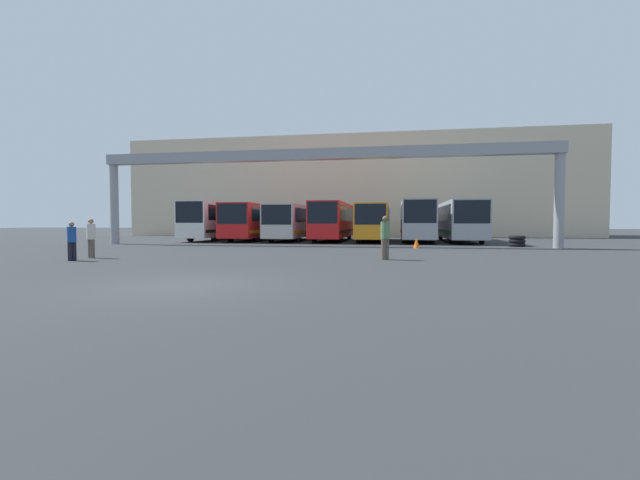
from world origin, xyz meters
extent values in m
plane|color=#2D3033|center=(0.00, 0.00, 0.00)|extent=(200.00, 200.00, 0.00)
cube|color=beige|center=(0.00, 42.95, 5.67)|extent=(52.50, 12.00, 11.35)
cylinder|color=gray|center=(-15.07, 18.24, 2.89)|extent=(0.60, 0.60, 5.77)
cylinder|color=gray|center=(15.07, 18.24, 2.89)|extent=(0.60, 0.60, 5.77)
cube|color=gray|center=(0.00, 18.24, 6.12)|extent=(30.74, 0.80, 0.70)
cube|color=silver|center=(-10.38, 25.71, 1.82)|extent=(2.44, 10.32, 2.95)
cube|color=black|center=(-10.38, 20.57, 2.37)|extent=(2.25, 0.06, 1.65)
cube|color=black|center=(-10.38, 25.71, 2.37)|extent=(2.47, 8.77, 1.24)
cube|color=black|center=(-10.38, 25.71, 0.88)|extent=(2.47, 9.81, 0.24)
cylinder|color=black|center=(-11.44, 22.82, 0.50)|extent=(0.28, 1.00, 1.00)
cylinder|color=black|center=(-9.32, 22.82, 0.50)|extent=(0.28, 1.00, 1.00)
cylinder|color=black|center=(-11.44, 28.60, 0.50)|extent=(0.28, 1.00, 1.00)
cylinder|color=black|center=(-9.32, 28.60, 0.50)|extent=(0.28, 1.00, 1.00)
cube|color=red|center=(-6.92, 26.15, 1.73)|extent=(2.57, 11.20, 2.75)
cube|color=black|center=(-6.92, 20.57, 2.23)|extent=(2.36, 0.06, 1.54)
cube|color=black|center=(-6.92, 26.15, 2.23)|extent=(2.60, 9.52, 1.16)
cube|color=orange|center=(-6.92, 26.15, 0.85)|extent=(2.60, 10.64, 0.24)
cylinder|color=black|center=(-8.05, 23.02, 0.52)|extent=(0.28, 1.03, 1.03)
cylinder|color=black|center=(-5.80, 23.02, 0.52)|extent=(0.28, 1.03, 1.03)
cylinder|color=black|center=(-8.05, 29.29, 0.52)|extent=(0.28, 1.03, 1.03)
cylinder|color=black|center=(-5.80, 29.29, 0.52)|extent=(0.28, 1.03, 1.03)
cube|color=beige|center=(-3.46, 25.96, 1.67)|extent=(2.49, 10.81, 2.65)
cube|color=black|center=(-3.46, 20.57, 2.15)|extent=(2.29, 0.06, 1.48)
cube|color=black|center=(-3.46, 25.96, 2.15)|extent=(2.52, 9.19, 1.11)
cube|color=orange|center=(-3.46, 25.96, 0.83)|extent=(2.52, 10.27, 0.24)
cylinder|color=black|center=(-4.55, 22.93, 0.47)|extent=(0.28, 0.95, 0.95)
cylinder|color=black|center=(-2.38, 22.93, 0.47)|extent=(0.28, 0.95, 0.95)
cylinder|color=black|center=(-4.55, 28.98, 0.47)|extent=(0.28, 0.95, 0.95)
cylinder|color=black|center=(-2.38, 28.98, 0.47)|extent=(0.28, 0.95, 0.95)
cube|color=red|center=(0.00, 26.08, 1.77)|extent=(2.41, 11.06, 2.84)
cube|color=black|center=(0.00, 20.57, 2.29)|extent=(2.21, 0.06, 1.59)
cube|color=black|center=(0.00, 26.08, 2.29)|extent=(2.44, 9.40, 1.19)
cube|color=black|center=(0.00, 26.08, 0.86)|extent=(2.44, 10.51, 0.24)
cylinder|color=black|center=(-1.04, 22.98, 0.53)|extent=(0.28, 1.07, 1.07)
cylinder|color=black|center=(1.04, 22.98, 0.53)|extent=(0.28, 1.07, 1.07)
cylinder|color=black|center=(-1.04, 29.18, 0.53)|extent=(0.28, 1.07, 1.07)
cylinder|color=black|center=(1.04, 29.18, 0.53)|extent=(0.28, 1.07, 1.07)
cube|color=orange|center=(3.46, 25.77, 1.68)|extent=(2.43, 10.44, 2.66)
cube|color=black|center=(3.46, 20.57, 2.17)|extent=(2.23, 0.06, 1.49)
cube|color=black|center=(3.46, 25.77, 2.17)|extent=(2.46, 8.88, 1.12)
cube|color=orange|center=(3.46, 25.77, 0.83)|extent=(2.46, 9.92, 0.24)
cylinder|color=black|center=(2.41, 22.85, 0.48)|extent=(0.28, 0.97, 0.97)
cylinder|color=black|center=(4.52, 22.85, 0.48)|extent=(0.28, 0.97, 0.97)
cylinder|color=black|center=(2.41, 28.70, 0.48)|extent=(0.28, 0.97, 0.97)
cylinder|color=black|center=(4.52, 28.70, 0.48)|extent=(0.28, 0.97, 0.97)
cube|color=#999EA5|center=(6.92, 25.82, 1.81)|extent=(2.43, 10.54, 2.92)
cube|color=black|center=(6.92, 20.57, 2.35)|extent=(2.24, 0.06, 1.64)
cube|color=black|center=(6.92, 25.82, 2.35)|extent=(2.46, 8.96, 1.23)
cube|color=red|center=(6.92, 25.82, 0.88)|extent=(2.46, 10.01, 0.24)
cylinder|color=black|center=(5.86, 22.87, 0.49)|extent=(0.28, 0.97, 0.97)
cylinder|color=black|center=(7.98, 22.87, 0.49)|extent=(0.28, 0.97, 0.97)
cylinder|color=black|center=(5.86, 28.77, 0.49)|extent=(0.28, 0.97, 0.97)
cylinder|color=black|center=(7.98, 28.77, 0.49)|extent=(0.28, 0.97, 0.97)
cube|color=#999EA5|center=(10.38, 26.42, 1.78)|extent=(2.60, 11.74, 2.86)
cube|color=black|center=(10.38, 20.57, 2.31)|extent=(2.39, 0.06, 1.60)
cube|color=black|center=(10.38, 26.42, 2.31)|extent=(2.63, 9.98, 1.20)
cube|color=#268C4C|center=(10.38, 26.42, 0.86)|extent=(2.63, 11.16, 0.24)
cylinder|color=black|center=(9.24, 23.14, 0.53)|extent=(0.28, 1.06, 1.06)
cylinder|color=black|center=(11.52, 23.14, 0.53)|extent=(0.28, 1.06, 1.06)
cylinder|color=black|center=(9.24, 29.71, 0.53)|extent=(0.28, 1.06, 1.06)
cylinder|color=black|center=(11.52, 29.71, 0.53)|extent=(0.28, 1.06, 1.06)
cylinder|color=brown|center=(4.87, 8.45, 0.44)|extent=(0.20, 0.20, 0.89)
cylinder|color=brown|center=(4.74, 8.33, 0.44)|extent=(0.20, 0.20, 0.89)
cylinder|color=#4C724C|center=(4.81, 8.39, 1.26)|extent=(0.39, 0.39, 0.74)
sphere|color=brown|center=(4.81, 8.39, 1.75)|extent=(0.24, 0.24, 0.24)
cylinder|color=brown|center=(-8.03, 6.89, 0.42)|extent=(0.19, 0.19, 0.83)
cylinder|color=brown|center=(-8.18, 6.94, 0.42)|extent=(0.19, 0.19, 0.83)
cylinder|color=beige|center=(-8.11, 6.92, 1.18)|extent=(0.37, 0.37, 0.70)
sphere|color=#8C6647|center=(-8.11, 6.92, 1.64)|extent=(0.23, 0.23, 0.23)
cylinder|color=black|center=(-7.99, 5.51, 0.38)|extent=(0.18, 0.18, 0.77)
cylinder|color=black|center=(-7.91, 5.64, 0.38)|extent=(0.18, 0.18, 0.77)
cylinder|color=navy|center=(-7.95, 5.57, 1.09)|extent=(0.34, 0.34, 0.64)
sphere|color=#8C6647|center=(-7.95, 5.57, 1.52)|extent=(0.21, 0.21, 0.21)
cone|color=orange|center=(6.52, 16.77, 0.33)|extent=(0.40, 0.40, 0.67)
torus|color=black|center=(13.07, 19.71, 0.12)|extent=(1.04, 1.04, 0.24)
torus|color=black|center=(13.07, 19.71, 0.36)|extent=(1.04, 1.04, 0.24)
torus|color=black|center=(13.07, 19.71, 0.60)|extent=(1.04, 1.04, 0.24)
camera|label=1|loc=(5.25, -10.01, 1.60)|focal=24.00mm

